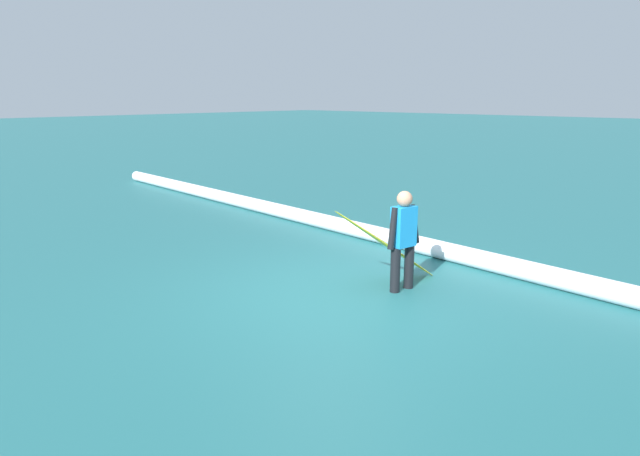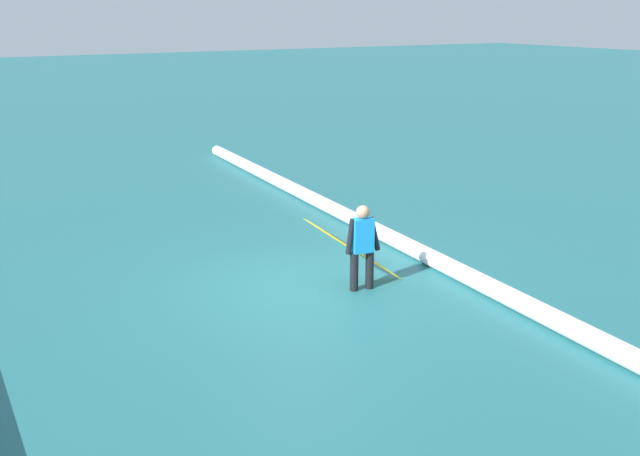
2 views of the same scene
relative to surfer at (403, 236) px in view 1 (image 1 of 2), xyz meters
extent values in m
plane|color=#226468|center=(0.64, 0.74, -0.80)|extent=(137.27, 137.27, 0.00)
cylinder|color=black|center=(0.02, 0.14, -0.47)|extent=(0.14, 0.14, 0.65)
cylinder|color=black|center=(-0.02, -0.14, -0.47)|extent=(0.14, 0.14, 0.65)
cube|color=#198CD8|center=(0.00, 0.00, 0.13)|extent=(0.25, 0.37, 0.57)
sphere|color=tan|center=(0.00, 0.00, 0.52)|extent=(0.22, 0.22, 0.22)
cylinder|color=black|center=(0.03, 0.21, 0.13)|extent=(0.09, 0.17, 0.59)
cylinder|color=black|center=(-0.03, -0.21, 0.13)|extent=(0.09, 0.23, 0.58)
ellipsoid|color=yellow|center=(0.32, -0.05, -0.21)|extent=(0.82, 1.72, 1.21)
ellipsoid|color=black|center=(0.32, -0.05, -0.20)|extent=(0.56, 1.35, 0.98)
cylinder|color=white|center=(1.93, -1.86, -0.64)|extent=(20.81, 1.89, 0.31)
camera|label=1|loc=(-4.32, 6.26, 1.92)|focal=31.18mm
camera|label=2|loc=(-9.85, 6.58, 3.67)|focal=42.77mm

